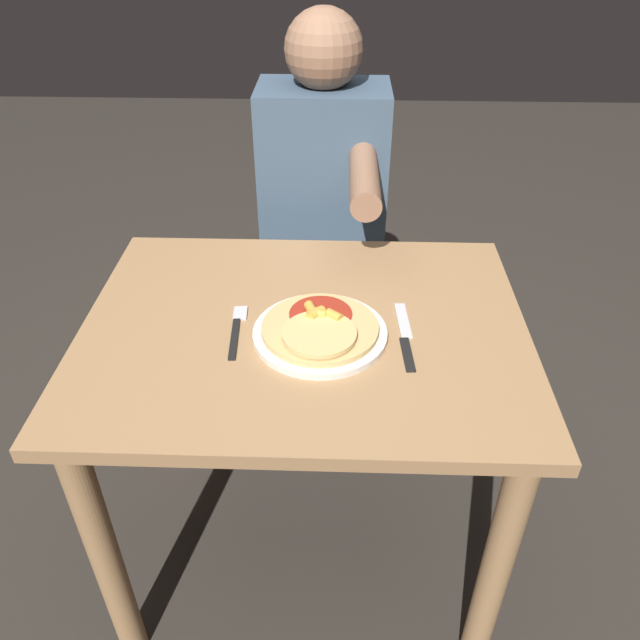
% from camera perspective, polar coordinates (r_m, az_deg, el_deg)
% --- Properties ---
extents(ground_plane, '(8.00, 8.00, 0.00)m').
position_cam_1_polar(ground_plane, '(1.80, -1.09, -19.42)').
color(ground_plane, '#2D2823').
extents(dining_table, '(0.91, 0.71, 0.73)m').
position_cam_1_polar(dining_table, '(1.36, -1.37, -5.15)').
color(dining_table, '#9E754C').
rests_on(dining_table, ground_plane).
extents(plate, '(0.27, 0.27, 0.01)m').
position_cam_1_polar(plate, '(1.23, 0.00, -1.24)').
color(plate, silver).
rests_on(plate, dining_table).
extents(pizza, '(0.23, 0.23, 0.04)m').
position_cam_1_polar(pizza, '(1.22, -0.02, -0.70)').
color(pizza, tan).
rests_on(pizza, plate).
extents(fork, '(0.03, 0.18, 0.00)m').
position_cam_1_polar(fork, '(1.27, -7.61, -0.72)').
color(fork, black).
rests_on(fork, dining_table).
extents(knife, '(0.03, 0.22, 0.00)m').
position_cam_1_polar(knife, '(1.24, 7.79, -1.52)').
color(knife, black).
rests_on(knife, dining_table).
extents(person_diner, '(0.35, 0.52, 1.22)m').
position_cam_1_polar(person_diner, '(1.80, 0.36, 10.62)').
color(person_diner, '#2D2D38').
rests_on(person_diner, ground_plane).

